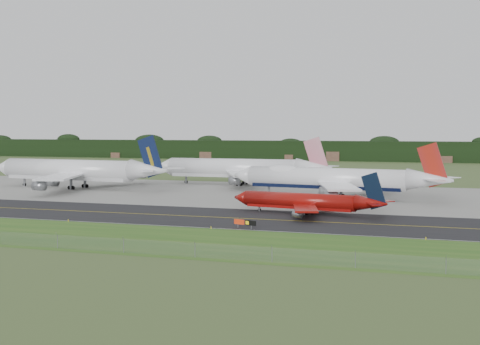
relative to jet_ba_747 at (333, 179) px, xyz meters
name	(u,v)px	position (x,y,z in m)	size (l,w,h in m)	color
ground	(254,216)	(-9.21, -44.38, -5.41)	(600.00, 600.00, 0.00)	#3B5326
grass_verge	(192,241)	(-9.21, -79.38, -5.41)	(400.00, 30.00, 0.01)	#245418
taxiway	(248,219)	(-9.21, -48.38, -5.40)	(400.00, 32.00, 0.02)	black
apron	(306,195)	(-9.21, 6.62, -5.41)	(400.00, 78.00, 0.01)	gray
taxiway_centreline	(248,219)	(-9.21, -48.38, -5.38)	(400.00, 0.40, 0.00)	gold
taxiway_edge_line	(223,229)	(-9.21, -63.88, -5.38)	(400.00, 0.25, 0.00)	silver
perimeter_fence	(159,248)	(-9.21, -92.38, -4.31)	(320.00, 0.10, 320.00)	slate
horizon_treeline	(389,152)	(-9.21, 229.39, 0.06)	(700.00, 25.00, 12.00)	black
jet_ba_747	(333,179)	(0.00, 0.00, 0.00)	(63.27, 52.00, 15.91)	white
jet_red_737	(308,202)	(1.19, -36.53, -2.63)	(37.26, 30.04, 10.08)	maroon
jet_navy_gold	(78,171)	(-84.56, 3.93, 0.34)	(67.88, 58.88, 17.51)	white
jet_star_tail	(242,169)	(-38.41, 34.05, 0.20)	(63.58, 53.47, 16.84)	white
taxiway_sign	(245,223)	(-5.26, -62.40, -4.21)	(4.93, 1.79, 1.71)	slate
edge_marker_left	(68,221)	(-43.18, -64.88, -5.16)	(0.16, 0.16, 0.50)	yellow
edge_marker_center	(211,228)	(-11.33, -64.88, -5.16)	(0.16, 0.16, 0.50)	yellow
edge_marker_right	(426,239)	(28.68, -64.88, -5.16)	(0.16, 0.16, 0.50)	yellow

